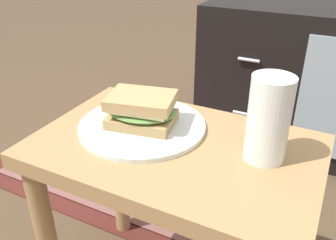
{
  "coord_description": "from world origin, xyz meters",
  "views": [
    {
      "loc": [
        0.26,
        -0.55,
        0.84
      ],
      "look_at": [
        -0.01,
        0.0,
        0.51
      ],
      "focal_mm": 38.79,
      "sensor_mm": 36.0,
      "label": 1
    }
  ],
  "objects_px": {
    "sandwich_front": "(142,110)",
    "beer_glass": "(268,121)",
    "plate": "(142,126)",
    "tv_cabinet": "(326,81)"
  },
  "relations": [
    {
      "from": "sandwich_front",
      "to": "beer_glass",
      "type": "bearing_deg",
      "value": 1.24
    },
    {
      "from": "plate",
      "to": "sandwich_front",
      "type": "bearing_deg",
      "value": -26.57
    },
    {
      "from": "tv_cabinet",
      "to": "sandwich_front",
      "type": "xyz_separation_m",
      "value": [
        -0.31,
        -0.92,
        0.21
      ]
    },
    {
      "from": "plate",
      "to": "beer_glass",
      "type": "height_order",
      "value": "beer_glass"
    },
    {
      "from": "plate",
      "to": "sandwich_front",
      "type": "xyz_separation_m",
      "value": [
        0.0,
        -0.0,
        0.04
      ]
    },
    {
      "from": "sandwich_front",
      "to": "beer_glass",
      "type": "distance_m",
      "value": 0.26
    },
    {
      "from": "sandwich_front",
      "to": "beer_glass",
      "type": "xyz_separation_m",
      "value": [
        0.26,
        0.01,
        0.03
      ]
    },
    {
      "from": "tv_cabinet",
      "to": "plate",
      "type": "height_order",
      "value": "tv_cabinet"
    },
    {
      "from": "tv_cabinet",
      "to": "beer_glass",
      "type": "bearing_deg",
      "value": -93.2
    },
    {
      "from": "beer_glass",
      "to": "tv_cabinet",
      "type": "bearing_deg",
      "value": 86.8
    }
  ]
}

